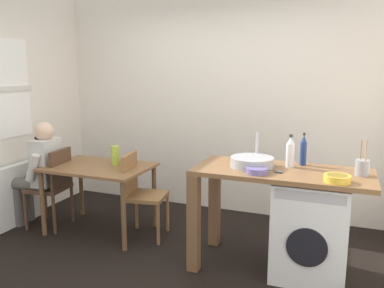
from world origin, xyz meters
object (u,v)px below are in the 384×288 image
mixing_bowl (257,170)px  seated_person (40,168)px  bottle_tall_green (290,152)px  bottle_squat_brown (303,151)px  chair_person_seat (54,183)px  colander (337,178)px  dining_table (99,174)px  washing_machine (311,228)px  chair_opposite (140,190)px  utensil_crock (362,167)px  vase (115,155)px

mixing_bowl → seated_person: bearing=174.6°
bottle_tall_green → bottle_squat_brown: bearing=48.5°
chair_person_seat → colander: 3.02m
dining_table → mixing_bowl: size_ratio=6.06×
washing_machine → bottle_squat_brown: size_ratio=2.92×
bottle_squat_brown → mixing_bowl: (-0.32, -0.44, -0.10)m
mixing_bowl → colander: size_ratio=0.91×
chair_opposite → utensil_crock: 2.19m
chair_person_seat → utensil_crock: 3.19m
colander → chair_person_seat: bearing=174.7°
seated_person → vase: (0.86, 0.21, 0.18)m
dining_table → vase: (0.15, 0.10, 0.20)m
washing_machine → bottle_tall_green: bearing=148.5°
seated_person → bottle_squat_brown: size_ratio=4.08×
chair_opposite → colander: bearing=68.6°
dining_table → washing_machine: 2.26m
washing_machine → vase: size_ratio=4.03×
washing_machine → vase: (-2.09, 0.25, 0.42)m
vase → chair_opposite: bearing=-10.8°
seated_person → bottle_tall_green: size_ratio=4.13×
bottle_squat_brown → dining_table: bearing=-177.5°
washing_machine → mixing_bowl: bearing=-155.7°
chair_person_seat → mixing_bowl: (2.35, -0.26, 0.44)m
seated_person → bottle_tall_green: bearing=-94.7°
dining_table → chair_person_seat: chair_person_seat is taller
bottle_tall_green → colander: bearing=-40.9°
chair_person_seat → seated_person: 0.23m
mixing_bowl → chair_opposite: bearing=163.8°
washing_machine → utensil_crock: (0.37, 0.05, 0.56)m
seated_person → chair_person_seat: bearing=-90.0°
dining_table → chair_person_seat: 0.57m
mixing_bowl → colander: bearing=-1.8°
utensil_crock → colander: size_ratio=1.50×
chair_person_seat → seated_person: size_ratio=0.75×
washing_machine → colander: 0.59m
chair_opposite → mixing_bowl: 1.45m
bottle_tall_green → chair_person_seat: bearing=-178.4°
chair_opposite → washing_machine: 1.78m
bottle_squat_brown → mixing_bowl: bearing=-125.8°
chair_person_seat → bottle_tall_green: size_ratio=3.10×
dining_table → bottle_squat_brown: 2.16m
dining_table → utensil_crock: bearing=-2.2°
colander → seated_person: bearing=175.3°
bottle_tall_green → utensil_crock: bearing=-7.9°
dining_table → bottle_tall_green: size_ratio=3.79×
chair_opposite → washing_machine: (1.76, -0.19, -0.08)m
dining_table → seated_person: seated_person is taller
mixing_bowl → vase: 1.72m
mixing_bowl → utensil_crock: 0.84m
seated_person → chair_opposite: bearing=-89.5°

